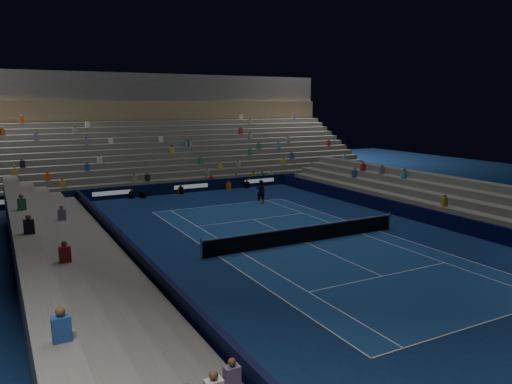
{
  "coord_description": "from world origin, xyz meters",
  "views": [
    {
      "loc": [
        -15.37,
        -22.68,
        7.88
      ],
      "look_at": [
        0.0,
        6.0,
        2.0
      ],
      "focal_mm": 34.39,
      "sensor_mm": 36.0,
      "label": 1
    }
  ],
  "objects": [
    {
      "name": "grandstand_east",
      "position": [
        13.17,
        0.0,
        0.92
      ],
      "size": [
        5.0,
        37.0,
        2.5
      ],
      "color": "slate",
      "rests_on": "ground"
    },
    {
      "name": "broadcast_camera",
      "position": [
        -4.52,
        17.88,
        0.28
      ],
      "size": [
        0.51,
        0.89,
        0.53
      ],
      "color": "black",
      "rests_on": "ground"
    },
    {
      "name": "court_surface",
      "position": [
        0.0,
        0.0,
        0.01
      ],
      "size": [
        10.97,
        23.77,
        0.01
      ],
      "primitive_type": "cube",
      "color": "navy",
      "rests_on": "ground"
    },
    {
      "name": "grandstand_main",
      "position": [
        0.0,
        27.9,
        3.38
      ],
      "size": [
        44.0,
        15.2,
        11.2
      ],
      "color": "#5F5F5A",
      "rests_on": "ground"
    },
    {
      "name": "sponsor_barrier_west",
      "position": [
        -9.7,
        0.0,
        0.5
      ],
      "size": [
        0.25,
        37.0,
        1.0
      ],
      "primitive_type": "cube",
      "color": "black",
      "rests_on": "ground"
    },
    {
      "name": "tennis_player",
      "position": [
        3.21,
        11.16,
        0.94
      ],
      "size": [
        0.79,
        0.64,
        1.88
      ],
      "primitive_type": "imported",
      "rotation": [
        0.0,
        0.0,
        2.84
      ],
      "color": "black",
      "rests_on": "ground"
    },
    {
      "name": "sponsor_barrier_far",
      "position": [
        0.0,
        18.5,
        0.5
      ],
      "size": [
        44.0,
        0.25,
        1.0
      ],
      "primitive_type": "cube",
      "color": "black",
      "rests_on": "ground"
    },
    {
      "name": "grandstand_west",
      "position": [
        -13.17,
        0.0,
        0.92
      ],
      "size": [
        5.0,
        37.0,
        2.5
      ],
      "color": "slate",
      "rests_on": "ground"
    },
    {
      "name": "tennis_net",
      "position": [
        0.0,
        0.0,
        0.5
      ],
      "size": [
        12.9,
        0.1,
        1.1
      ],
      "color": "#B2B2B7",
      "rests_on": "ground"
    },
    {
      "name": "sponsor_barrier_east",
      "position": [
        9.7,
        0.0,
        0.5
      ],
      "size": [
        0.25,
        37.0,
        1.0
      ],
      "primitive_type": "cube",
      "color": "black",
      "rests_on": "ground"
    },
    {
      "name": "ground",
      "position": [
        0.0,
        0.0,
        0.0
      ],
      "size": [
        90.0,
        90.0,
        0.0
      ],
      "primitive_type": "plane",
      "color": "#0D2350",
      "rests_on": "ground"
    }
  ]
}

